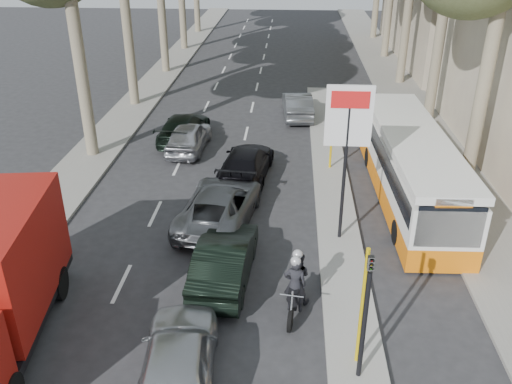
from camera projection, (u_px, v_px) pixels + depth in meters
ground at (233, 332)px, 14.88m from camera, size 120.00×120.00×0.00m
sidewalk_right at (397, 86)px, 36.63m from camera, size 3.20×70.00×0.12m
median_left at (165, 71)px, 40.27m from camera, size 2.40×64.00×0.12m
traffic_island at (330, 169)px, 24.46m from camera, size 1.50×26.00×0.16m
billboard at (347, 143)px, 17.48m from camera, size 1.50×12.10×5.60m
traffic_light_island at (367, 298)px, 12.23m from camera, size 0.16×0.41×3.60m
silver_hatchback at (178, 362)px, 12.81m from camera, size 2.21×4.66×1.54m
dark_hatchback at (225, 259)px, 16.77m from camera, size 1.83×4.57×1.48m
queue_car_a at (220, 205)px, 19.96m from camera, size 3.09×5.55×1.47m
queue_car_b at (246, 163)px, 23.49m from camera, size 2.44×4.99×1.40m
queue_car_c at (189, 136)px, 26.35m from camera, size 1.90×4.26×1.42m
queue_car_d at (297, 105)px, 30.81m from camera, size 1.86×4.44×1.43m
queue_car_e at (184, 128)px, 27.54m from camera, size 2.31×4.87×1.37m
city_bus at (411, 165)px, 21.35m from camera, size 2.64×10.80×2.83m
motorcycle at (296, 283)px, 15.47m from camera, size 0.90×2.23×1.90m
pedestrian_near at (426, 147)px, 24.08m from camera, size 1.18×1.24×1.97m
pedestrian_far at (417, 142)px, 24.68m from camera, size 1.35×0.88×1.93m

